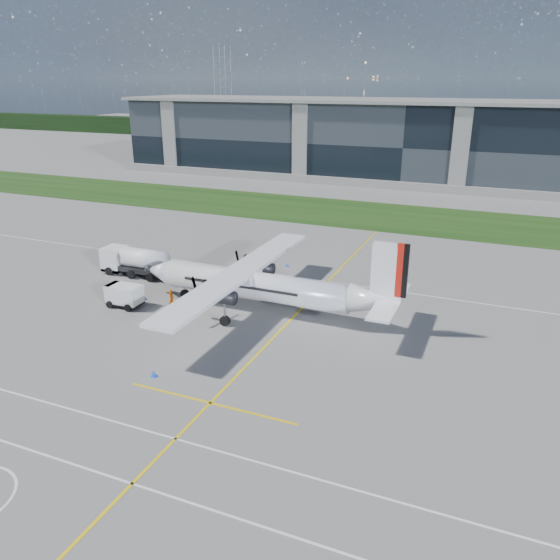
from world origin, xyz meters
The scene contains 16 objects.
ground centered at (0.00, 40.00, 0.00)m, with size 400.00×400.00×0.00m, color #5F5C5A.
grass_strip centered at (0.00, 48.00, 0.02)m, with size 400.00×18.00×0.04m, color #13330E.
terminal_building centered at (0.00, 80.00, 7.50)m, with size 120.00×20.00×15.00m, color black.
tree_line centered at (0.00, 140.00, 3.00)m, with size 400.00×6.00×6.00m, color black.
pylon_west centered at (-80.00, 150.00, 15.00)m, with size 9.00×4.60×30.00m, color gray, non-canonical shape.
yellow_taxiway_centerline centered at (3.00, 10.00, 0.01)m, with size 0.20×70.00×0.01m, color yellow.
white_lane_line centered at (0.00, -14.00, 0.01)m, with size 90.00×0.15×0.01m, color white.
turboprop_aircraft centered at (0.18, 8.55, 3.82)m, with size 24.54×25.45×7.63m, color white, non-canonical shape.
fuel_tanker_truck centered at (-16.69, 12.09, 1.48)m, with size 7.88×2.56×2.96m, color silver, non-canonical shape.
baggage_tug centered at (-12.00, 4.83, 1.00)m, with size 3.32×1.99×1.99m, color silver, non-canonical shape.
ground_crew_person centered at (-7.68, 5.88, 1.07)m, with size 0.87×0.62×2.13m, color #F25907.
safety_cone_fwd centered at (-13.59, 8.98, 0.25)m, with size 0.36×0.36×0.50m, color blue.
safety_cone_stbdwing centered at (-2.58, 20.73, 0.25)m, with size 0.36×0.36×0.50m, color blue.
safety_cone_nose_stbd centered at (-10.40, 10.78, 0.25)m, with size 0.36×0.36×0.50m, color blue.
safety_cone_nose_port centered at (-11.32, 6.76, 0.25)m, with size 0.36×0.36×0.50m, color blue.
safety_cone_portwing centered at (-2.25, -4.63, 0.25)m, with size 0.36×0.36×0.50m, color blue.
Camera 1 is at (18.70, -31.78, 19.44)m, focal length 35.00 mm.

